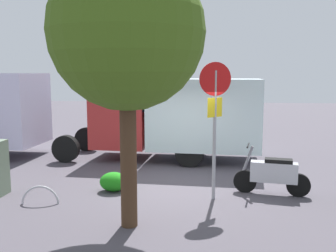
{
  "coord_description": "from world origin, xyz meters",
  "views": [
    {
      "loc": [
        -0.95,
        9.34,
        2.9
      ],
      "look_at": [
        0.2,
        -0.95,
        1.48
      ],
      "focal_mm": 40.43,
      "sensor_mm": 36.0,
      "label": 1
    }
  ],
  "objects": [
    {
      "name": "shrub_near_sign",
      "position": [
        1.42,
        0.4,
        0.24
      ],
      "size": [
        0.7,
        0.57,
        0.48
      ],
      "primitive_type": "ellipsoid",
      "color": "#1E8318",
      "rests_on": "ground"
    },
    {
      "name": "box_truck_near",
      "position": [
        0.22,
        -3.29,
        1.54
      ],
      "size": [
        6.86,
        2.47,
        2.74
      ],
      "rotation": [
        0.0,
        0.0,
        -0.04
      ],
      "color": "black",
      "rests_on": "ground"
    },
    {
      "name": "bike_rack_hoop",
      "position": [
        2.82,
        1.5,
        0.0
      ],
      "size": [
        0.85,
        0.16,
        0.85
      ],
      "primitive_type": "torus",
      "rotation": [
        1.57,
        0.0,
        0.13
      ],
      "color": "#B7B7BC",
      "rests_on": "ground"
    },
    {
      "name": "motorcycle",
      "position": [
        -2.49,
        0.24,
        0.52
      ],
      "size": [
        1.8,
        0.63,
        1.2
      ],
      "rotation": [
        0.0,
        0.0,
        -0.17
      ],
      "color": "black",
      "rests_on": "ground"
    },
    {
      "name": "stop_sign",
      "position": [
        -1.06,
        0.72,
        2.12
      ],
      "size": [
        0.71,
        0.33,
        3.17
      ],
      "color": "#9E9EA3",
      "rests_on": "ground"
    },
    {
      "name": "ground_plane",
      "position": [
        0.0,
        0.0,
        0.0
      ],
      "size": [
        60.0,
        60.0,
        0.0
      ],
      "primitive_type": "plane",
      "color": "#4B464F"
    },
    {
      "name": "street_tree",
      "position": [
        0.57,
        2.49,
        3.62
      ],
      "size": [
        2.85,
        2.85,
        5.08
      ],
      "color": "#47301E",
      "rests_on": "ground"
    }
  ]
}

